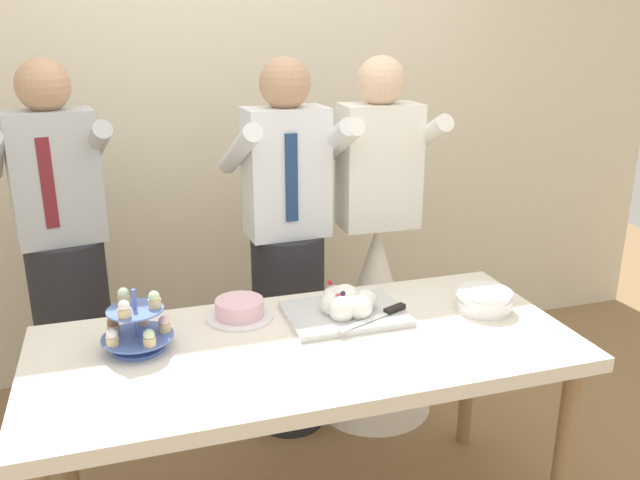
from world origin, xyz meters
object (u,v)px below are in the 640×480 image
at_px(dessert_table, 307,361).
at_px(plate_stack, 484,300).
at_px(main_cake_tray, 346,306).
at_px(person_bride, 375,295).
at_px(cupcake_stand, 137,327).
at_px(person_groom, 288,272).
at_px(person_guest, 68,279).
at_px(round_cake, 240,310).

relative_size(dessert_table, plate_stack, 8.69).
height_order(main_cake_tray, person_bride, person_bride).
distance_m(main_cake_tray, plate_stack, 0.51).
xyz_separation_m(cupcake_stand, person_groom, (0.66, 0.60, -0.11)).
relative_size(person_groom, person_guest, 1.00).
bearing_deg(round_cake, person_guest, 133.04).
xyz_separation_m(cupcake_stand, plate_stack, (1.23, -0.06, -0.04)).
distance_m(person_groom, person_bride, 0.45).
bearing_deg(dessert_table, person_guest, 131.18).
xyz_separation_m(dessert_table, round_cake, (-0.18, 0.25, 0.11)).
relative_size(cupcake_stand, round_cake, 0.96).
bearing_deg(person_guest, cupcake_stand, -72.03).
bearing_deg(cupcake_stand, main_cake_tray, 2.32).
bearing_deg(dessert_table, round_cake, 125.66).
bearing_deg(main_cake_tray, round_cake, 163.86).
bearing_deg(person_bride, main_cake_tray, -121.51).
bearing_deg(person_guest, dessert_table, -48.82).
xyz_separation_m(main_cake_tray, round_cake, (-0.37, 0.11, -0.01)).
distance_m(cupcake_stand, person_bride, 1.27).
height_order(cupcake_stand, round_cake, cupcake_stand).
xyz_separation_m(cupcake_stand, person_guest, (-0.26, 0.80, -0.11)).
bearing_deg(person_guest, plate_stack, -30.03).
bearing_deg(round_cake, dessert_table, -54.34).
relative_size(plate_stack, person_groom, 0.12).
height_order(cupcake_stand, person_bride, person_bride).
xyz_separation_m(dessert_table, person_bride, (0.54, 0.72, -0.12)).
relative_size(main_cake_tray, plate_stack, 2.05).
bearing_deg(person_groom, cupcake_stand, -137.63).
distance_m(dessert_table, cupcake_stand, 0.57).
height_order(cupcake_stand, person_guest, person_guest).
relative_size(round_cake, person_guest, 0.14).
height_order(dessert_table, main_cake_tray, main_cake_tray).
bearing_deg(main_cake_tray, plate_stack, -10.50).
relative_size(person_groom, person_bride, 1.00).
relative_size(main_cake_tray, person_guest, 0.26).
bearing_deg(plate_stack, person_guest, 149.97).
bearing_deg(dessert_table, main_cake_tray, 37.09).
xyz_separation_m(plate_stack, round_cake, (-0.87, 0.20, -0.01)).
bearing_deg(dessert_table, cupcake_stand, 168.15).
bearing_deg(cupcake_stand, person_groom, 42.37).
distance_m(cupcake_stand, main_cake_tray, 0.73).
relative_size(plate_stack, person_bride, 0.12).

